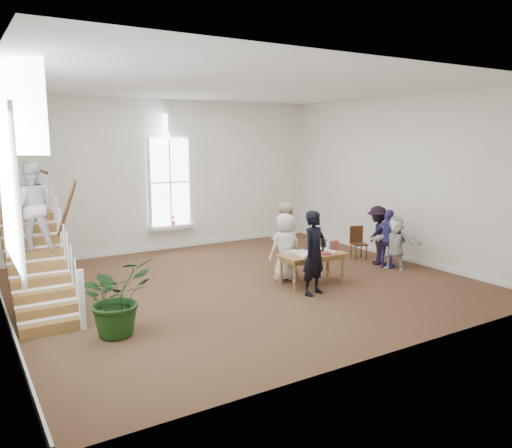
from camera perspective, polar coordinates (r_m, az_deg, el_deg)
ground at (r=11.77m, az=-1.38°, el=-6.85°), size 10.00×10.00×0.00m
room_shell at (r=15.52m, az=-9.55°, el=-1.36°), size 10.49×10.00×10.00m
staircase at (r=10.73m, az=-24.07°, el=-0.45°), size 1.10×4.10×2.92m
library_table at (r=11.69m, az=6.45°, el=-3.72°), size 1.57×0.85×0.79m
police_officer at (r=10.85m, az=6.71°, el=-3.31°), size 0.77×0.62×1.84m
elderly_woman at (r=11.91m, az=3.37°, el=-2.64°), size 0.81×0.55×1.61m
person_yellow at (r=12.47m, az=3.19°, el=-1.67°), size 1.03×0.91×1.79m
woman_cluster_a at (r=13.45m, az=14.92°, el=-1.67°), size 0.62×0.97×1.54m
woman_cluster_b at (r=13.78m, az=13.69°, el=-1.25°), size 1.04×1.18×1.59m
woman_cluster_c at (r=13.36m, az=15.64°, el=-2.08°), size 1.03×1.33×1.41m
floor_plant at (r=8.97m, az=-15.68°, el=-8.04°), size 1.50×1.40×1.35m
side_chair at (r=14.39m, az=11.55°, el=-1.88°), size 0.50×0.50×0.91m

